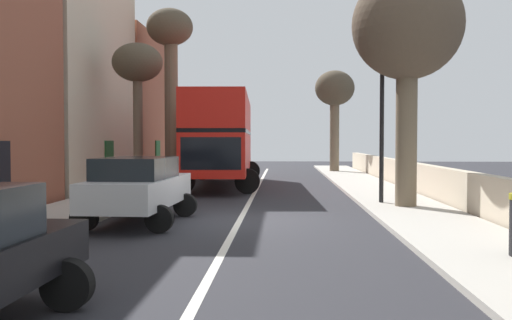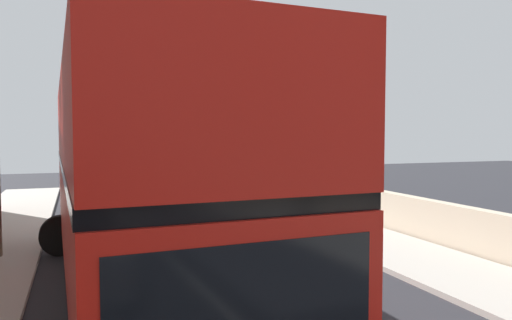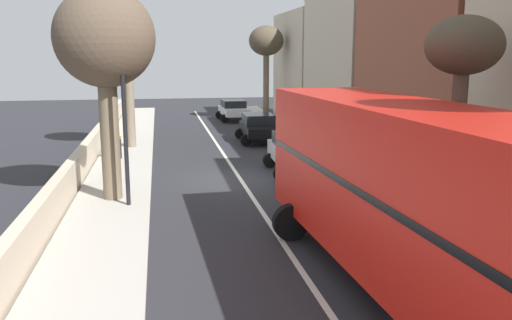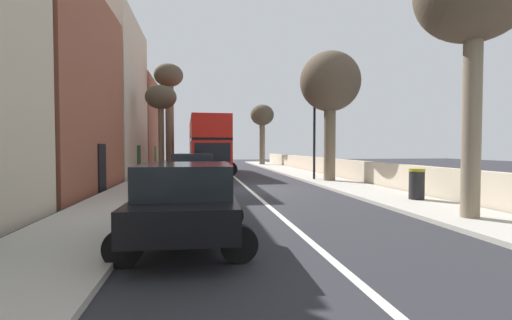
{
  "view_description": "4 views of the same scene",
  "coord_description": "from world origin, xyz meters",
  "px_view_note": "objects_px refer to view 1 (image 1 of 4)",
  "views": [
    {
      "loc": [
        1.13,
        -14.77,
        2.11
      ],
      "look_at": [
        0.06,
        7.9,
        1.32
      ],
      "focal_mm": 39.61,
      "sensor_mm": 36.0,
      "label": 1
    },
    {
      "loc": [
        -2.7,
        2.15,
        3.07
      ],
      "look_at": [
        1.5,
        13.35,
        2.39
      ],
      "focal_mm": 33.65,
      "sensor_mm": 36.0,
      "label": 2
    },
    {
      "loc": [
        3.19,
        21.06,
        5.03
      ],
      "look_at": [
        0.57,
        6.68,
        2.13
      ],
      "focal_mm": 37.36,
      "sensor_mm": 36.0,
      "label": 3
    },
    {
      "loc": [
        -2.23,
        -16.47,
        1.94
      ],
      "look_at": [
        1.89,
        9.88,
        1.02
      ],
      "focal_mm": 25.15,
      "sensor_mm": 36.0,
      "label": 4
    }
  ],
  "objects_px": {
    "double_decker_bus": "(221,135)",
    "street_tree_right_5": "(335,93)",
    "parked_car_silver_left_2": "(138,186)",
    "street_tree_left_4": "(170,41)",
    "lamppost_right": "(382,87)",
    "street_tree_left_0": "(138,69)",
    "street_tree_right_3": "(407,30)",
    "street_tree_left_6": "(172,51)"
  },
  "relations": [
    {
      "from": "street_tree_right_3",
      "to": "street_tree_left_4",
      "type": "distance_m",
      "value": 15.9
    },
    {
      "from": "double_decker_bus",
      "to": "street_tree_right_3",
      "type": "relative_size",
      "value": 1.61
    },
    {
      "from": "double_decker_bus",
      "to": "street_tree_right_5",
      "type": "distance_m",
      "value": 12.92
    },
    {
      "from": "parked_car_silver_left_2",
      "to": "lamppost_right",
      "type": "height_order",
      "value": "lamppost_right"
    },
    {
      "from": "street_tree_left_4",
      "to": "street_tree_left_6",
      "type": "distance_m",
      "value": 0.53
    },
    {
      "from": "street_tree_right_5",
      "to": "lamppost_right",
      "type": "distance_m",
      "value": 18.77
    },
    {
      "from": "street_tree_right_3",
      "to": "street_tree_left_6",
      "type": "height_order",
      "value": "street_tree_left_6"
    },
    {
      "from": "double_decker_bus",
      "to": "street_tree_left_4",
      "type": "xyz_separation_m",
      "value": [
        -3.14,
        3.75,
        4.99
      ]
    },
    {
      "from": "double_decker_bus",
      "to": "street_tree_left_0",
      "type": "height_order",
      "value": "street_tree_left_0"
    },
    {
      "from": "street_tree_left_0",
      "to": "street_tree_left_4",
      "type": "distance_m",
      "value": 7.38
    },
    {
      "from": "parked_car_silver_left_2",
      "to": "double_decker_bus",
      "type": "bearing_deg",
      "value": 86.16
    },
    {
      "from": "street_tree_left_0",
      "to": "street_tree_left_4",
      "type": "xyz_separation_m",
      "value": [
        -0.08,
        7.0,
        2.33
      ]
    },
    {
      "from": "street_tree_right_3",
      "to": "street_tree_right_5",
      "type": "xyz_separation_m",
      "value": [
        -0.37,
        19.67,
        -0.24
      ]
    },
    {
      "from": "street_tree_left_4",
      "to": "street_tree_left_6",
      "type": "height_order",
      "value": "street_tree_left_4"
    },
    {
      "from": "street_tree_right_5",
      "to": "lamppost_right",
      "type": "xyz_separation_m",
      "value": [
        -0.2,
        -18.72,
        -1.39
      ]
    },
    {
      "from": "street_tree_left_0",
      "to": "street_tree_left_4",
      "type": "height_order",
      "value": "street_tree_left_4"
    },
    {
      "from": "parked_car_silver_left_2",
      "to": "street_tree_left_6",
      "type": "distance_m",
      "value": 16.93
    },
    {
      "from": "parked_car_silver_left_2",
      "to": "street_tree_left_4",
      "type": "relative_size",
      "value": 0.51
    },
    {
      "from": "street_tree_right_3",
      "to": "street_tree_left_4",
      "type": "bearing_deg",
      "value": 127.97
    },
    {
      "from": "double_decker_bus",
      "to": "lamppost_right",
      "type": "relative_size",
      "value": 1.81
    },
    {
      "from": "double_decker_bus",
      "to": "street_tree_right_3",
      "type": "distance_m",
      "value": 11.33
    },
    {
      "from": "double_decker_bus",
      "to": "street_tree_right_5",
      "type": "bearing_deg",
      "value": 60.52
    },
    {
      "from": "parked_car_silver_left_2",
      "to": "street_tree_left_0",
      "type": "xyz_separation_m",
      "value": [
        -2.26,
        8.72,
        4.05
      ]
    },
    {
      "from": "street_tree_right_3",
      "to": "street_tree_right_5",
      "type": "distance_m",
      "value": 19.67
    },
    {
      "from": "street_tree_right_3",
      "to": "lamppost_right",
      "type": "relative_size",
      "value": 1.13
    },
    {
      "from": "double_decker_bus",
      "to": "parked_car_silver_left_2",
      "type": "height_order",
      "value": "double_decker_bus"
    },
    {
      "from": "street_tree_left_6",
      "to": "lamppost_right",
      "type": "height_order",
      "value": "street_tree_left_6"
    },
    {
      "from": "street_tree_left_6",
      "to": "parked_car_silver_left_2",
      "type": "bearing_deg",
      "value": -81.97
    },
    {
      "from": "street_tree_right_5",
      "to": "street_tree_left_6",
      "type": "height_order",
      "value": "street_tree_left_6"
    },
    {
      "from": "street_tree_left_4",
      "to": "street_tree_right_5",
      "type": "distance_m",
      "value": 12.0
    },
    {
      "from": "street_tree_right_5",
      "to": "lamppost_right",
      "type": "relative_size",
      "value": 1.03
    },
    {
      "from": "street_tree_left_0",
      "to": "street_tree_right_3",
      "type": "xyz_separation_m",
      "value": [
        9.64,
        -5.45,
        0.42
      ]
    },
    {
      "from": "parked_car_silver_left_2",
      "to": "street_tree_right_3",
      "type": "bearing_deg",
      "value": 23.91
    },
    {
      "from": "street_tree_left_0",
      "to": "parked_car_silver_left_2",
      "type": "bearing_deg",
      "value": -75.46
    },
    {
      "from": "street_tree_left_4",
      "to": "lamppost_right",
      "type": "bearing_deg",
      "value": -51.51
    },
    {
      "from": "street_tree_left_6",
      "to": "lamppost_right",
      "type": "bearing_deg",
      "value": -51.88
    },
    {
      "from": "street_tree_right_3",
      "to": "street_tree_left_0",
      "type": "bearing_deg",
      "value": 150.52
    },
    {
      "from": "street_tree_left_4",
      "to": "lamppost_right",
      "type": "height_order",
      "value": "street_tree_left_4"
    },
    {
      "from": "street_tree_right_5",
      "to": "street_tree_left_0",
      "type": "bearing_deg",
      "value": -123.09
    },
    {
      "from": "street_tree_left_4",
      "to": "street_tree_left_6",
      "type": "bearing_deg",
      "value": 1.38
    },
    {
      "from": "street_tree_left_0",
      "to": "lamppost_right",
      "type": "xyz_separation_m",
      "value": [
        9.06,
        -4.5,
        -1.21
      ]
    },
    {
      "from": "parked_car_silver_left_2",
      "to": "lamppost_right",
      "type": "relative_size",
      "value": 0.72
    }
  ]
}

